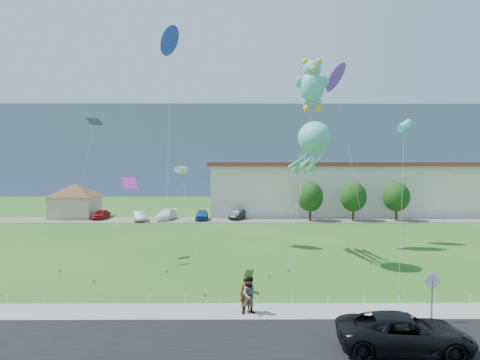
# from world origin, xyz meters

# --- Properties ---
(ground) EXTENTS (160.00, 160.00, 0.00)m
(ground) POSITION_xyz_m (0.00, 0.00, 0.00)
(ground) COLOR #205518
(ground) RESTS_ON ground
(road) EXTENTS (80.00, 8.00, 0.06)m
(road) POSITION_xyz_m (0.00, -8.00, 0.03)
(road) COLOR black
(road) RESTS_ON ground
(sidewalk) EXTENTS (80.00, 2.50, 0.10)m
(sidewalk) POSITION_xyz_m (0.00, -2.75, 0.05)
(sidewalk) COLOR gray
(sidewalk) RESTS_ON ground
(parking_strip) EXTENTS (70.00, 6.00, 0.06)m
(parking_strip) POSITION_xyz_m (0.00, 35.00, 0.03)
(parking_strip) COLOR #59544C
(parking_strip) RESTS_ON ground
(hill_ridge) EXTENTS (160.00, 50.00, 25.00)m
(hill_ridge) POSITION_xyz_m (0.00, 120.00, 12.50)
(hill_ridge) COLOR gray
(hill_ridge) RESTS_ON ground
(pavilion) EXTENTS (9.20, 9.20, 5.00)m
(pavilion) POSITION_xyz_m (-24.00, 38.00, 3.02)
(pavilion) COLOR tan
(pavilion) RESTS_ON ground
(warehouse) EXTENTS (61.00, 15.00, 8.20)m
(warehouse) POSITION_xyz_m (26.00, 44.00, 4.12)
(warehouse) COLOR beige
(warehouse) RESTS_ON ground
(stop_sign) EXTENTS (0.80, 0.07, 2.50)m
(stop_sign) POSITION_xyz_m (9.50, -4.21, 1.87)
(stop_sign) COLOR slate
(stop_sign) RESTS_ON ground
(rope_fence) EXTENTS (26.05, 0.05, 0.50)m
(rope_fence) POSITION_xyz_m (0.00, -1.30, 0.25)
(rope_fence) COLOR white
(rope_fence) RESTS_ON ground
(tree_near) EXTENTS (3.60, 3.60, 5.47)m
(tree_near) POSITION_xyz_m (10.00, 34.00, 3.39)
(tree_near) COLOR #3F2B19
(tree_near) RESTS_ON ground
(tree_mid) EXTENTS (3.60, 3.60, 5.47)m
(tree_mid) POSITION_xyz_m (16.00, 34.00, 3.39)
(tree_mid) COLOR #3F2B19
(tree_mid) RESTS_ON ground
(tree_far) EXTENTS (3.60, 3.60, 5.47)m
(tree_far) POSITION_xyz_m (22.00, 34.00, 3.39)
(tree_far) COLOR #3F2B19
(tree_far) RESTS_ON ground
(suv) EXTENTS (5.69, 2.96, 1.53)m
(suv) POSITION_xyz_m (6.82, -7.58, 0.83)
(suv) COLOR black
(suv) RESTS_ON road
(pedestrian_left) EXTENTS (0.68, 0.48, 1.78)m
(pedestrian_left) POSITION_xyz_m (0.35, -2.87, 0.99)
(pedestrian_left) COLOR gray
(pedestrian_left) RESTS_ON sidewalk
(pedestrian_right) EXTENTS (1.06, 0.89, 1.93)m
(pedestrian_right) POSITION_xyz_m (0.57, -3.19, 1.07)
(pedestrian_right) COLOR gray
(pedestrian_right) RESTS_ON sidewalk
(parked_car_red) EXTENTS (1.89, 4.10, 1.36)m
(parked_car_red) POSITION_xyz_m (-19.61, 35.99, 0.74)
(parked_car_red) COLOR #A61418
(parked_car_red) RESTS_ON parking_strip
(parked_car_silver) EXTENTS (2.44, 4.32, 1.35)m
(parked_car_silver) POSITION_xyz_m (-13.70, 34.05, 0.73)
(parked_car_silver) COLOR #B4B6BB
(parked_car_silver) RESTS_ON parking_strip
(parked_car_white) EXTENTS (2.74, 5.10, 1.41)m
(parked_car_white) POSITION_xyz_m (-10.16, 35.38, 0.76)
(parked_car_white) COLOR white
(parked_car_white) RESTS_ON parking_strip
(parked_car_blue) EXTENTS (1.80, 4.31, 1.46)m
(parked_car_blue) POSITION_xyz_m (-5.10, 34.98, 0.79)
(parked_car_blue) COLOR #1A4594
(parked_car_blue) RESTS_ON parking_strip
(parked_car_black) EXTENTS (2.65, 4.29, 1.33)m
(parked_car_black) POSITION_xyz_m (-0.05, 35.75, 0.73)
(parked_car_black) COLOR black
(parked_car_black) RESTS_ON parking_strip
(octopus_kite) EXTENTS (4.98, 10.02, 11.12)m
(octopus_kite) POSITION_xyz_m (5.79, 8.99, 9.12)
(octopus_kite) COLOR #46A9AD
(octopus_kite) RESTS_ON ground
(teddy_bear_kite) EXTENTS (4.89, 10.33, 17.77)m
(teddy_bear_kite) POSITION_xyz_m (6.89, 15.19, 15.41)
(teddy_bear_kite) COLOR #46A9AD
(teddy_bear_kite) RESTS_ON ground
(small_kite_black) EXTENTS (1.55, 6.16, 11.91)m
(small_kite_black) POSITION_xyz_m (-12.27, 10.71, 10.16)
(small_kite_black) COLOR black
(small_kite_black) RESTS_ON ground
(small_kite_white) EXTENTS (2.41, 7.07, 7.86)m
(small_kite_white) POSITION_xyz_m (-4.14, 5.84, 7.36)
(small_kite_white) COLOR white
(small_kite_white) RESTS_ON ground
(small_kite_cyan) EXTENTS (2.01, 5.05, 10.89)m
(small_kite_cyan) POSITION_xyz_m (11.16, 3.84, 10.36)
(small_kite_cyan) COLOR #35EEEF
(small_kite_cyan) RESTS_ON ground
(small_kite_blue) EXTENTS (2.30, 11.20, 20.34)m
(small_kite_blue) POSITION_xyz_m (-6.55, 15.96, 19.10)
(small_kite_blue) COLOR #2635D9
(small_kite_blue) RESTS_ON ground
(small_kite_purple) EXTENTS (1.80, 10.29, 17.20)m
(small_kite_purple) POSITION_xyz_m (9.70, 17.53, 16.11)
(small_kite_purple) COLOR purple
(small_kite_purple) RESTS_ON ground
(small_kite_pink) EXTENTS (1.76, 6.09, 6.81)m
(small_kite_pink) POSITION_xyz_m (-8.68, 8.05, 5.79)
(small_kite_pink) COLOR #F336B8
(small_kite_pink) RESTS_ON ground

